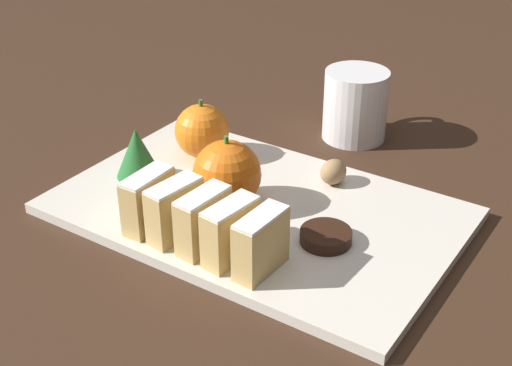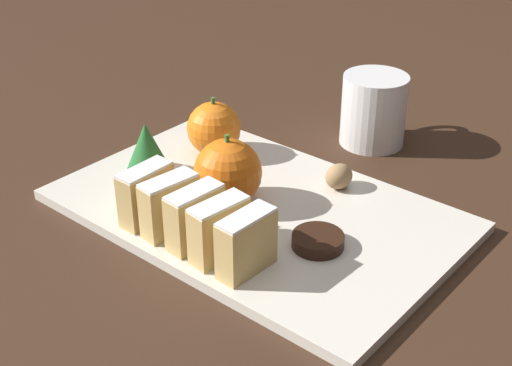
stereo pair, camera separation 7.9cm
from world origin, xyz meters
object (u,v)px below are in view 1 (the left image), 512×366
object	(u,v)px
orange_far	(227,174)
chocolate_cookie	(326,236)
coffee_mug	(354,104)
walnut	(333,172)
orange_near	(202,131)

from	to	relation	value
orange_far	chocolate_cookie	distance (m)	0.13
chocolate_cookie	coffee_mug	world-z (taller)	coffee_mug
orange_far	chocolate_cookie	world-z (taller)	orange_far
chocolate_cookie	orange_far	bearing A→B (deg)	87.20
walnut	coffee_mug	bearing A→B (deg)	18.20
orange_near	chocolate_cookie	bearing A→B (deg)	-111.02
walnut	coffee_mug	distance (m)	0.16
chocolate_cookie	coffee_mug	bearing A→B (deg)	21.09
orange_near	coffee_mug	xyz separation A→B (m)	(0.18, -0.12, 0.00)
orange_far	coffee_mug	distance (m)	0.26
coffee_mug	walnut	bearing A→B (deg)	-161.80
orange_far	orange_near	bearing A→B (deg)	50.15
orange_near	coffee_mug	world-z (taller)	coffee_mug
orange_near	chocolate_cookie	size ratio (longest dim) A/B	1.41
orange_far	coffee_mug	bearing A→B (deg)	-5.91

